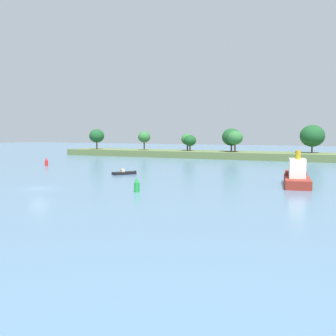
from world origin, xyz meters
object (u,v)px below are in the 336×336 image
object	(u,v)px
tugboat	(297,177)
channel_buoy_red	(46,162)
channel_buoy_green	(137,186)
fishing_skiff	(124,173)

from	to	relation	value
tugboat	channel_buoy_red	distance (m)	56.35
channel_buoy_red	channel_buoy_green	size ratio (longest dim) A/B	1.00
fishing_skiff	tugboat	distance (m)	29.98
channel_buoy_red	channel_buoy_green	bearing A→B (deg)	-34.04
tugboat	fishing_skiff	bearing A→B (deg)	175.01
tugboat	channel_buoy_green	xyz separation A→B (m)	(-16.96, -15.03, -0.46)
fishing_skiff	channel_buoy_green	bearing A→B (deg)	-53.84
channel_buoy_red	channel_buoy_green	xyz separation A→B (m)	(38.34, -25.90, 0.00)
channel_buoy_green	channel_buoy_red	bearing A→B (deg)	145.96
fishing_skiff	channel_buoy_red	xyz separation A→B (m)	(-25.45, 8.26, 0.55)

